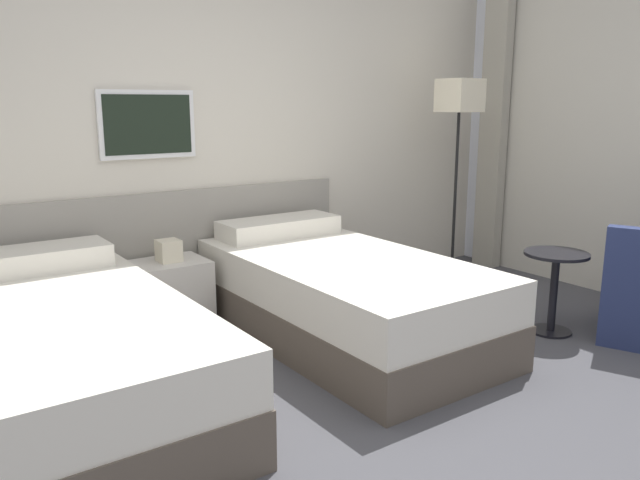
% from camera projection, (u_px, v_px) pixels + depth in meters
% --- Properties ---
extents(ground_plane, '(16.00, 16.00, 0.00)m').
position_uv_depth(ground_plane, '(433.00, 411.00, 3.02)').
color(ground_plane, '#47474C').
extents(wall_headboard, '(10.00, 0.10, 2.70)m').
position_uv_depth(wall_headboard, '(221.00, 127.00, 4.41)').
color(wall_headboard, beige).
rests_on(wall_headboard, ground_plane).
extents(bed_near_door, '(1.08, 2.03, 0.65)m').
position_uv_depth(bed_near_door, '(68.00, 356.00, 3.00)').
color(bed_near_door, brown).
rests_on(bed_near_door, ground_plane).
extents(bed_near_window, '(1.08, 2.03, 0.65)m').
position_uv_depth(bed_near_window, '(343.00, 296.00, 3.93)').
color(bed_near_window, brown).
rests_on(bed_near_window, ground_plane).
extents(nightstand, '(0.46, 0.38, 0.60)m').
position_uv_depth(nightstand, '(171.00, 293.00, 4.09)').
color(nightstand, beige).
rests_on(nightstand, ground_plane).
extents(floor_lamp, '(0.28, 0.28, 1.65)m').
position_uv_depth(floor_lamp, '(459.00, 108.00, 4.92)').
color(floor_lamp, black).
rests_on(floor_lamp, ground_plane).
extents(side_table, '(0.40, 0.40, 0.53)m').
position_uv_depth(side_table, '(555.00, 278.00, 3.98)').
color(side_table, black).
rests_on(side_table, ground_plane).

